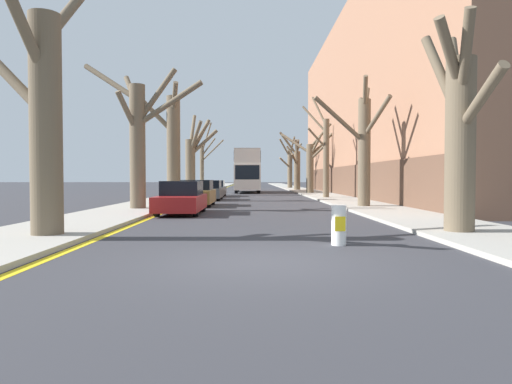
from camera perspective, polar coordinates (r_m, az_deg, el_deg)
ground_plane at (r=8.55m, az=0.79°, el=-8.66°), size 300.00×300.00×0.00m
sidewalk_left at (r=58.70m, az=-6.21°, el=0.34°), size 3.26×120.00×0.12m
sidewalk_right at (r=58.74m, az=5.34°, el=0.34°), size 3.26×120.00×0.12m
building_facade_right at (r=41.54m, az=17.53°, el=10.49°), size 10.08×45.86×15.79m
kerb_line_stripe at (r=58.56m, az=-4.45°, el=0.28°), size 0.24×120.00×0.01m
street_tree_left_0 at (r=12.88m, az=-24.86°, el=9.34°), size 3.03×4.16×7.83m
street_tree_left_1 at (r=22.29m, az=-14.51°, el=6.83°), size 6.10×2.69×7.16m
street_tree_left_2 at (r=30.77m, az=-10.39°, el=5.88°), size 3.12×2.71×7.65m
street_tree_left_3 at (r=40.59m, az=-7.93°, el=4.18°), size 2.86×3.85×7.34m
street_tree_left_4 at (r=49.00m, az=-6.61°, el=3.55°), size 2.65×3.03×7.29m
street_tree_right_0 at (r=13.40m, az=24.11°, el=7.13°), size 1.62×3.42×5.68m
street_tree_right_1 at (r=23.84m, az=13.28°, el=5.80°), size 3.53×4.02×6.52m
street_tree_right_2 at (r=33.88m, az=8.61°, el=4.74°), size 1.90×1.75×7.63m
street_tree_right_3 at (r=43.65m, az=6.86°, el=3.70°), size 5.00×3.28×6.69m
street_tree_right_4 at (r=54.47m, az=5.05°, el=3.30°), size 2.55×3.48×7.01m
street_tree_right_5 at (r=65.39m, az=4.25°, el=3.28°), size 3.50×2.37×7.33m
double_decker_bus at (r=48.03m, az=-1.05°, el=2.90°), size 2.58×10.14×4.37m
parked_car_0 at (r=19.82m, az=-9.28°, el=-0.79°), size 1.78×4.42×1.41m
parked_car_1 at (r=25.23m, az=-7.42°, el=-0.20°), size 1.80×4.24×1.43m
parked_car_2 at (r=31.92m, az=-5.99°, el=0.18°), size 1.88×4.31×1.37m
parked_car_3 at (r=37.57m, az=-5.18°, el=0.40°), size 1.71×4.37×1.34m
traffic_bollard at (r=10.66m, az=10.31°, el=-4.09°), size 0.34×0.35×0.93m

